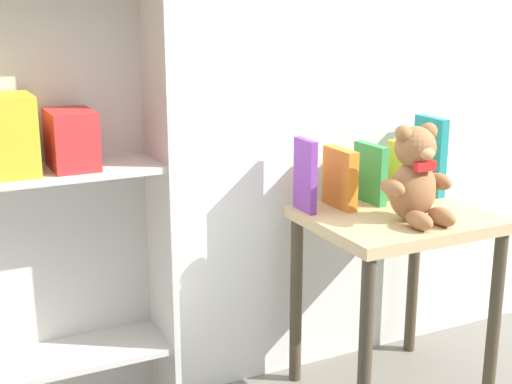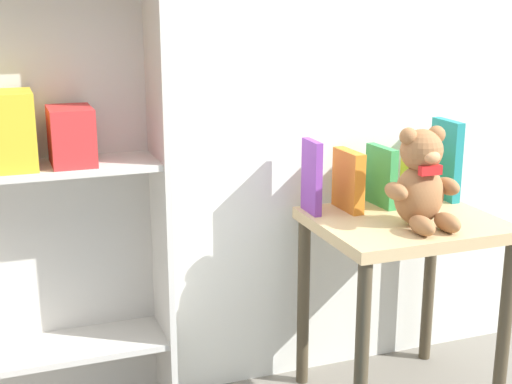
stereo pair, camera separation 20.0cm
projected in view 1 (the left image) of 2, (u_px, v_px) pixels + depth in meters
name	position (u px, v px, depth m)	size (l,w,h in m)	color
bookshelf_side	(39.00, 138.00, 1.82)	(0.63, 0.23, 1.62)	beige
display_table	(396.00, 246.00, 2.21)	(0.54, 0.46, 0.60)	tan
teddy_bear	(416.00, 177.00, 2.08)	(0.22, 0.20, 0.29)	#99663D
book_standing_purple	(305.00, 175.00, 2.18)	(0.02, 0.11, 0.23)	purple
book_standing_orange	(340.00, 178.00, 2.23)	(0.04, 0.15, 0.19)	orange
book_standing_green	(370.00, 173.00, 2.28)	(0.03, 0.15, 0.19)	#33934C
book_standing_yellow	(400.00, 170.00, 2.34)	(0.04, 0.10, 0.19)	gold
book_standing_teal	(430.00, 156.00, 2.38)	(0.03, 0.14, 0.26)	teal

